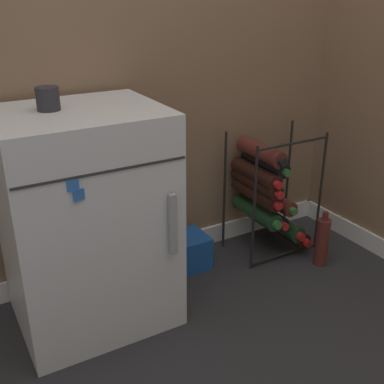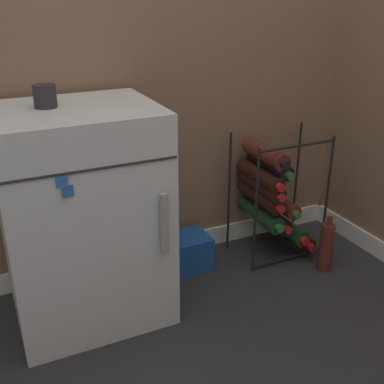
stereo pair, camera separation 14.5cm
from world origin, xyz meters
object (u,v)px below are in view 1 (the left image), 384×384
Objects in this scene: loose_bottle_floor at (322,241)px; wine_rack at (266,196)px; fridge_top_cup at (48,99)px; mini_fridge at (87,221)px; soda_box at (183,252)px.

wine_rack is at bearing 122.12° from loose_bottle_floor.
fridge_top_cup reaches higher than loose_bottle_floor.
wine_rack is 2.21× the size of loose_bottle_floor.
loose_bottle_floor is (1.03, -0.16, -0.29)m from mini_fridge.
wine_rack is at bearing 4.97° from mini_fridge.
wine_rack is at bearing -7.31° from soda_box.
mini_fridge reaches higher than loose_bottle_floor.
mini_fridge is 3.08× the size of loose_bottle_floor.
fridge_top_cup is at bearing -177.52° from wine_rack.
loose_bottle_floor is at bearing -8.98° from mini_fridge.
fridge_top_cup is at bearing 169.91° from loose_bottle_floor.
wine_rack is (0.88, 0.08, -0.13)m from mini_fridge.
soda_box is (0.46, 0.13, -0.33)m from mini_fridge.
mini_fridge is 0.89m from wine_rack.
loose_bottle_floor reaches higher than soda_box.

